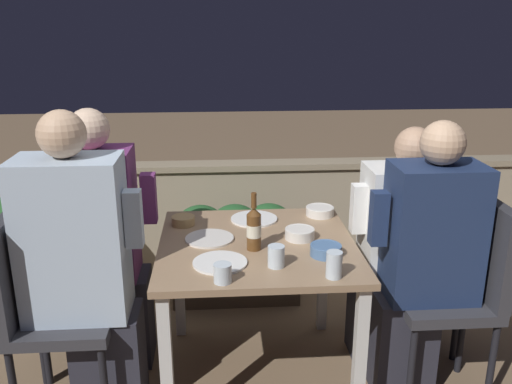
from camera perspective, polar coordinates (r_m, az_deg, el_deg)
ground_plane at (r=2.84m, az=0.10°, el=-18.57°), size 16.00×16.00×0.00m
parapet_wall at (r=3.81m, az=-1.35°, el=-2.25°), size 9.00×0.18×0.75m
dining_table at (r=2.52m, az=0.11°, el=-7.25°), size 0.89×0.89×0.71m
planter_hedge at (r=3.38m, az=-2.19°, el=-5.71°), size 0.77×0.47×0.59m
chair_left_near at (r=2.50m, az=-21.84°, el=-10.18°), size 0.43×0.42×0.93m
person_blue_shirt at (r=2.40m, az=-17.64°, el=-7.78°), size 0.50×0.26×1.35m
chair_left_far at (r=2.81m, az=-19.35°, el=-6.78°), size 0.43×0.42×0.93m
person_purple_stripe at (r=2.72m, az=-15.51°, el=-4.92°), size 0.47×0.26×1.30m
chair_right_near at (r=2.66m, az=21.04°, el=-8.35°), size 0.43×0.42×0.93m
person_navy_jumper at (r=2.55m, az=17.16°, el=-6.98°), size 0.48×0.26×1.28m
chair_right_far at (r=2.87m, az=18.56°, el=-6.15°), size 0.43×0.42×0.93m
person_white_polo at (r=2.79m, az=14.78°, el=-5.62°), size 0.50×0.26×1.21m
beer_bottle at (r=2.38m, az=-0.22°, el=-3.82°), size 0.06×0.06×0.26m
plate_0 at (r=2.28m, az=-3.81°, el=-7.43°), size 0.23×0.23×0.01m
plate_1 at (r=2.75m, az=-0.20°, el=-2.85°), size 0.24×0.24×0.01m
plate_2 at (r=2.52m, az=-4.92°, el=-4.90°), size 0.22×0.22×0.01m
bowl_0 at (r=2.36m, az=7.36°, el=-6.01°), size 0.14×0.14×0.05m
bowl_1 at (r=2.52m, az=4.63°, el=-4.31°), size 0.14×0.14×0.05m
bowl_2 at (r=2.71m, az=-7.67°, el=-2.93°), size 0.11×0.11×0.04m
bowl_3 at (r=2.83m, az=6.74°, el=-1.94°), size 0.14×0.14×0.05m
glass_cup_0 at (r=2.12m, az=-3.54°, el=-8.52°), size 0.07×0.07×0.08m
glass_cup_1 at (r=2.16m, az=8.22°, el=-7.58°), size 0.06×0.06×0.11m
glass_cup_2 at (r=2.24m, az=2.14°, el=-6.78°), size 0.07×0.07×0.09m
potted_plant at (r=3.44m, az=-22.00°, el=-3.76°), size 0.42×0.42×0.80m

